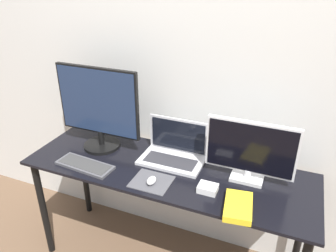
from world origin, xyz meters
TOP-DOWN VIEW (x-y plane):
  - wall_back at (0.00, 0.62)m, footprint 7.00×0.05m
  - desk at (0.00, 0.28)m, footprint 1.69×0.56m
  - monitor_left at (-0.49, 0.35)m, footprint 0.55×0.23m
  - monitor_right at (0.45, 0.35)m, footprint 0.48×0.12m
  - laptop at (-0.00, 0.40)m, footprint 0.38×0.23m
  - keyboard at (-0.45, 0.11)m, footprint 0.36×0.16m
  - mousepad at (-0.02, 0.12)m, footprint 0.21×0.19m
  - mouse at (-0.02, 0.11)m, footprint 0.05×0.07m
  - book at (0.46, 0.08)m, footprint 0.16×0.23m
  - power_brick at (0.28, 0.16)m, footprint 0.10×0.08m

SIDE VIEW (x-z plane):
  - desk at x=0.00m, z-range 0.28..1.03m
  - mousepad at x=-0.02m, z-range 0.76..0.76m
  - keyboard at x=-0.45m, z-range 0.76..0.77m
  - book at x=0.46m, z-range 0.76..0.79m
  - power_brick at x=0.28m, z-range 0.76..0.79m
  - mouse at x=-0.02m, z-range 0.76..0.80m
  - laptop at x=0.00m, z-range 0.70..0.93m
  - monitor_right at x=0.45m, z-range 0.76..1.11m
  - monitor_left at x=-0.49m, z-range 0.76..1.29m
  - wall_back at x=0.00m, z-range 0.00..2.50m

